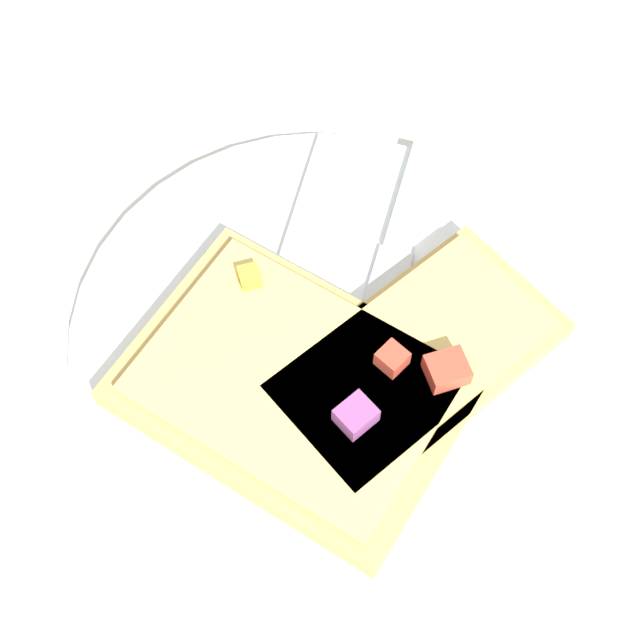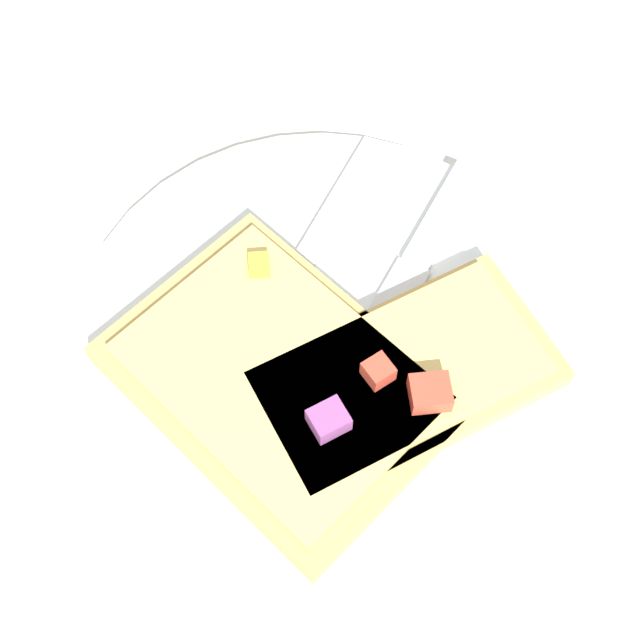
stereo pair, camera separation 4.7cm
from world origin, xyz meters
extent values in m
plane|color=beige|center=(0.00, 0.00, 0.00)|extent=(4.00, 4.00, 0.00)
cylinder|color=white|center=(0.00, 0.00, 0.01)|extent=(0.27, 0.27, 0.01)
cube|color=silver|center=(-0.02, -0.06, 0.01)|extent=(0.09, 0.11, 0.01)
cube|color=silver|center=(0.04, 0.01, 0.01)|extent=(0.05, 0.06, 0.01)
cube|color=silver|center=(0.07, 0.03, 0.01)|extent=(0.02, 0.02, 0.00)
cube|color=silver|center=(0.06, 0.04, 0.01)|extent=(0.02, 0.02, 0.00)
cube|color=silver|center=(0.06, 0.04, 0.01)|extent=(0.02, 0.02, 0.00)
cube|color=silver|center=(0.05, 0.04, 0.01)|extent=(0.02, 0.02, 0.00)
cube|color=silver|center=(-0.08, -0.06, 0.01)|extent=(0.06, 0.07, 0.01)
cube|color=silver|center=(-0.02, 0.02, 0.01)|extent=(0.09, 0.11, 0.00)
cube|color=tan|center=(0.03, 0.03, 0.02)|extent=(0.19, 0.20, 0.01)
cube|color=#E0C16B|center=(0.03, 0.03, 0.03)|extent=(0.17, 0.18, 0.01)
cube|color=#D14733|center=(-0.02, 0.04, 0.04)|extent=(0.02, 0.02, 0.01)
cube|color=#934C8E|center=(0.01, 0.06, 0.04)|extent=(0.02, 0.02, 0.01)
cube|color=yellow|center=(0.03, -0.03, 0.04)|extent=(0.01, 0.01, 0.01)
cube|color=tan|center=(-0.03, 0.04, 0.02)|extent=(0.18, 0.13, 0.01)
cube|color=#E0C16B|center=(-0.03, 0.04, 0.03)|extent=(0.16, 0.11, 0.01)
cube|color=#D14733|center=(-0.04, 0.06, 0.04)|extent=(0.02, 0.02, 0.01)
sphere|color=#388433|center=(-0.05, 0.06, 0.04)|extent=(0.01, 0.01, 0.01)
sphere|color=tan|center=(0.04, 0.03, 0.02)|extent=(0.01, 0.01, 0.01)
sphere|color=tan|center=(0.04, -0.07, 0.02)|extent=(0.01, 0.01, 0.01)
sphere|color=tan|center=(-0.06, 0.05, 0.02)|extent=(0.01, 0.01, 0.01)
camera|label=1|loc=(0.09, 0.20, 0.44)|focal=50.00mm
camera|label=2|loc=(0.04, 0.22, 0.44)|focal=50.00mm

